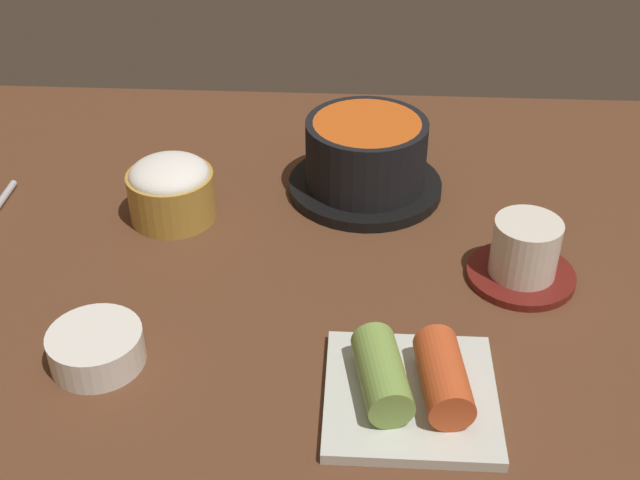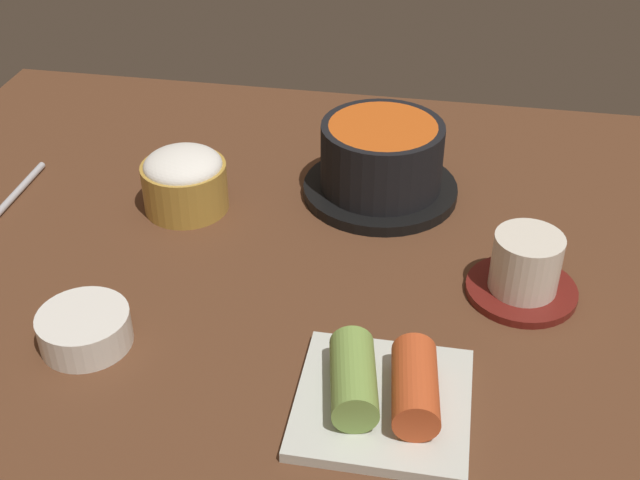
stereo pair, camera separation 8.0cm
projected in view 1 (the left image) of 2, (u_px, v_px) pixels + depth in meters
The scene contains 6 objects.
dining_table at pixel (302, 260), 84.28cm from camera, with size 100.00×76.00×2.00cm, color #56331E.
stone_pot at pixel (366, 158), 91.10cm from camera, with size 17.31×17.31×8.64cm.
rice_bowl at pixel (171, 189), 87.11cm from camera, with size 9.20×9.20×6.90cm.
tea_cup_with_saucer at pixel (524, 254), 78.50cm from camera, with size 10.50×10.50×6.50cm.
kimchi_plate at pixel (412, 385), 65.82cm from camera, with size 13.91×13.91×4.69cm.
side_bowl_near at pixel (96, 347), 69.62cm from camera, with size 8.07×8.07×3.14cm.
Camera 1 is at (5.72, -67.64, 51.02)cm, focal length 46.17 mm.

